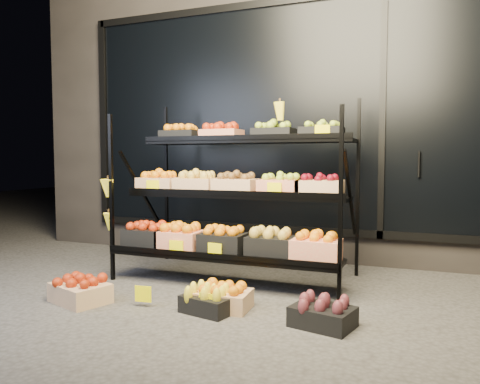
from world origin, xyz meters
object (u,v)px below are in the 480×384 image
at_px(floor_crate_left, 80,289).
at_px(floor_crate_midright, 223,296).
at_px(display_rack, 233,194).
at_px(floor_crate_midleft, 209,300).

height_order(floor_crate_left, floor_crate_midright, floor_crate_left).
bearing_deg(floor_crate_left, floor_crate_midright, 32.35).
relative_size(display_rack, floor_crate_midright, 5.32).
relative_size(floor_crate_left, floor_crate_midleft, 1.23).
distance_m(floor_crate_midleft, floor_crate_midright, 0.13).
height_order(display_rack, floor_crate_midright, display_rack).
distance_m(floor_crate_left, floor_crate_midright, 1.12).
xyz_separation_m(floor_crate_midleft, floor_crate_midright, (0.06, 0.11, 0.01)).
bearing_deg(floor_crate_midright, display_rack, 103.83).
bearing_deg(floor_crate_midright, floor_crate_midleft, -124.08).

